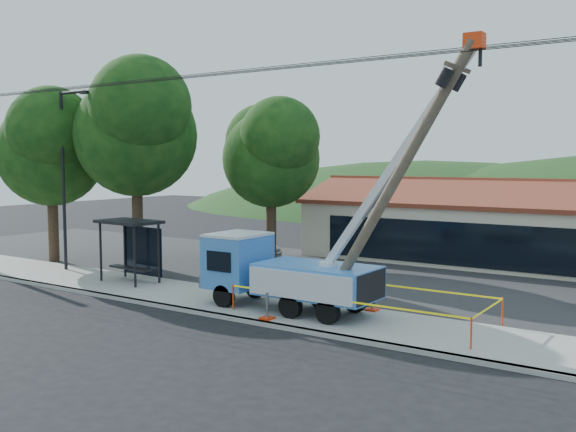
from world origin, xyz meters
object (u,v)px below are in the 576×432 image
(utility_truck, at_px, (285,269))
(car_silver, at_px, (235,269))
(bus_shelter, at_px, (133,236))
(car_white, at_px, (245,260))
(leaning_pole, at_px, (397,176))

(utility_truck, relative_size, car_silver, 2.17)
(bus_shelter, xyz_separation_m, car_silver, (1.26, 5.74, -2.20))
(utility_truck, distance_m, car_silver, 10.00)
(car_white, bearing_deg, car_silver, -155.92)
(utility_truck, distance_m, bus_shelter, 8.82)
(bus_shelter, relative_size, car_white, 0.67)
(utility_truck, relative_size, bus_shelter, 3.46)
(utility_truck, xyz_separation_m, car_white, (-9.02, 9.25, -1.63))
(bus_shelter, height_order, car_white, bus_shelter)
(leaning_pole, xyz_separation_m, car_white, (-13.55, 9.53, -5.12))
(leaning_pole, height_order, bus_shelter, leaning_pole)
(car_silver, bearing_deg, leaning_pole, -58.57)
(leaning_pole, bearing_deg, car_white, 144.89)
(utility_truck, bearing_deg, bus_shelter, 175.79)
(utility_truck, distance_m, car_white, 13.02)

